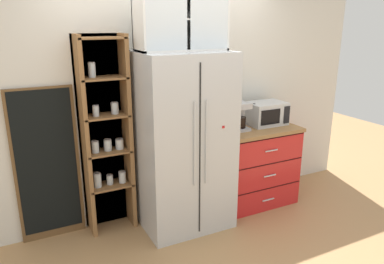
# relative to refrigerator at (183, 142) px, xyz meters

# --- Properties ---
(ground_plane) EXTENTS (10.67, 10.67, 0.00)m
(ground_plane) POSITION_rel_refrigerator_xyz_m (-0.00, 0.01, -0.91)
(ground_plane) COLOR tan
(wall_back_cream) EXTENTS (4.98, 0.10, 2.55)m
(wall_back_cream) POSITION_rel_refrigerator_xyz_m (-0.00, 0.41, 0.37)
(wall_back_cream) COLOR silver
(wall_back_cream) RESTS_ON ground
(refrigerator) EXTENTS (0.90, 0.74, 1.82)m
(refrigerator) POSITION_rel_refrigerator_xyz_m (0.00, 0.00, 0.00)
(refrigerator) COLOR silver
(refrigerator) RESTS_ON ground
(pantry_shelf_column) EXTENTS (0.50, 0.29, 1.98)m
(pantry_shelf_column) POSITION_rel_refrigerator_xyz_m (-0.72, 0.29, 0.10)
(pantry_shelf_column) COLOR brown
(pantry_shelf_column) RESTS_ON ground
(counter_cabinet) EXTENTS (0.95, 0.62, 0.93)m
(counter_cabinet) POSITION_rel_refrigerator_xyz_m (0.95, 0.06, -0.44)
(counter_cabinet) COLOR red
(counter_cabinet) RESTS_ON ground
(microwave) EXTENTS (0.44, 0.33, 0.26)m
(microwave) POSITION_rel_refrigerator_xyz_m (1.12, 0.11, 0.15)
(microwave) COLOR silver
(microwave) RESTS_ON counter_cabinet
(coffee_maker) EXTENTS (0.17, 0.20, 0.31)m
(coffee_maker) POSITION_rel_refrigerator_xyz_m (0.72, 0.07, 0.17)
(coffee_maker) COLOR #B7B7BC
(coffee_maker) RESTS_ON counter_cabinet
(mug_sage) EXTENTS (0.11, 0.07, 0.10)m
(mug_sage) POSITION_rel_refrigerator_xyz_m (0.57, 0.10, 0.07)
(mug_sage) COLOR #8CA37F
(mug_sage) RESTS_ON counter_cabinet
(mug_red) EXTENTS (0.11, 0.07, 0.09)m
(mug_red) POSITION_rel_refrigerator_xyz_m (0.95, 0.03, 0.07)
(mug_red) COLOR red
(mug_red) RESTS_ON counter_cabinet
(bottle_amber) EXTENTS (0.07, 0.07, 0.26)m
(bottle_amber) POSITION_rel_refrigerator_xyz_m (0.95, 0.11, 0.13)
(bottle_amber) COLOR brown
(bottle_amber) RESTS_ON counter_cabinet
(upper_cabinet) EXTENTS (0.86, 0.32, 0.58)m
(upper_cabinet) POSITION_rel_refrigerator_xyz_m (-0.00, 0.05, 1.19)
(upper_cabinet) COLOR silver
(upper_cabinet) RESTS_ON refrigerator
(chalkboard_menu) EXTENTS (0.60, 0.04, 1.52)m
(chalkboard_menu) POSITION_rel_refrigerator_xyz_m (-1.29, 0.34, -0.14)
(chalkboard_menu) COLOR brown
(chalkboard_menu) RESTS_ON ground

